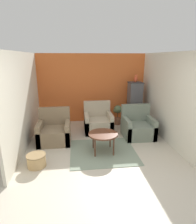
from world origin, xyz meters
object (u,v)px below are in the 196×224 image
object	(u,v)px
coffee_table	(103,135)
armchair_right	(138,127)
armchair_middle	(98,122)
wicker_basket	(36,160)
parrot	(136,79)
potted_plant	(118,113)
birdcage	(134,104)
armchair_left	(54,132)

from	to	relation	value
coffee_table	armchair_right	size ratio (longest dim) A/B	0.78
armchair_middle	wicker_basket	xyz separation A→B (m)	(-1.57, -1.89, -0.14)
parrot	wicker_basket	size ratio (longest dim) A/B	0.63
wicker_basket	potted_plant	bearing A→B (deg)	46.03
armchair_middle	potted_plant	size ratio (longest dim) A/B	1.33
birdcage	parrot	bearing A→B (deg)	90.00
armchair_right	potted_plant	distance (m)	1.18
birdcage	wicker_basket	size ratio (longest dim) A/B	3.56
coffee_table	potted_plant	size ratio (longest dim) A/B	1.04
birdcage	potted_plant	bearing A→B (deg)	-174.16
armchair_right	armchair_middle	bearing A→B (deg)	152.19
armchair_middle	birdcage	world-z (taller)	birdcage
armchair_left	wicker_basket	bearing A→B (deg)	-102.29
birdcage	parrot	distance (m)	0.88
potted_plant	armchair_right	bearing A→B (deg)	-71.76
parrot	armchair_left	bearing A→B (deg)	-155.03
armchair_left	armchair_middle	bearing A→B (deg)	26.82
armchair_right	parrot	distance (m)	1.77
armchair_middle	parrot	distance (m)	1.97
armchair_left	armchair_right	size ratio (longest dim) A/B	1.00
armchair_left	potted_plant	bearing A→B (deg)	29.78
armchair_left	parrot	world-z (taller)	parrot
armchair_right	potted_plant	world-z (taller)	armchair_right
coffee_table	parrot	distance (m)	2.70
armchair_left	armchair_right	bearing A→B (deg)	1.62
armchair_middle	parrot	bearing A→B (deg)	23.14
birdcage	wicker_basket	xyz separation A→B (m)	(-2.94, -2.47, -0.56)
coffee_table	armchair_left	bearing A→B (deg)	148.74
birdcage	parrot	size ratio (longest dim) A/B	5.69
armchair_right	armchair_left	bearing A→B (deg)	-178.38
armchair_left	armchair_middle	xyz separation A→B (m)	(1.30, 0.66, 0.00)
birdcage	wicker_basket	bearing A→B (deg)	-139.88
armchair_left	armchair_middle	world-z (taller)	same
armchair_middle	wicker_basket	distance (m)	2.46
armchair_middle	wicker_basket	world-z (taller)	armchair_middle
coffee_table	potted_plant	distance (m)	2.10
armchair_right	wicker_basket	world-z (taller)	armchair_right
coffee_table	potted_plant	xyz separation A→B (m)	(0.80, 1.94, -0.03)
armchair_right	wicker_basket	bearing A→B (deg)	-154.17
birdcage	wicker_basket	world-z (taller)	birdcage
armchair_right	potted_plant	xyz separation A→B (m)	(-0.37, 1.11, 0.13)
armchair_right	birdcage	world-z (taller)	birdcage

